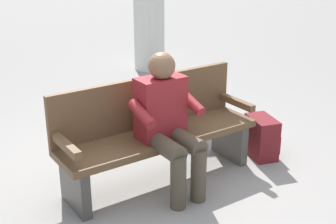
% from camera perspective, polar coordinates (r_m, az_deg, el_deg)
% --- Properties ---
extents(ground_plane, '(40.00, 40.00, 0.00)m').
position_cam_1_polar(ground_plane, '(4.17, -0.96, -8.35)').
color(ground_plane, gray).
extents(bench_near, '(1.82, 0.56, 0.90)m').
position_cam_1_polar(bench_near, '(4.02, -1.55, -2.22)').
color(bench_near, brown).
rests_on(bench_near, ground).
extents(person_seated, '(0.58, 0.59, 1.18)m').
position_cam_1_polar(person_seated, '(3.76, 0.01, -1.10)').
color(person_seated, maroon).
rests_on(person_seated, ground).
extents(backpack, '(0.32, 0.40, 0.40)m').
position_cam_1_polar(backpack, '(4.60, 11.48, -3.09)').
color(backpack, maroon).
rests_on(backpack, ground).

